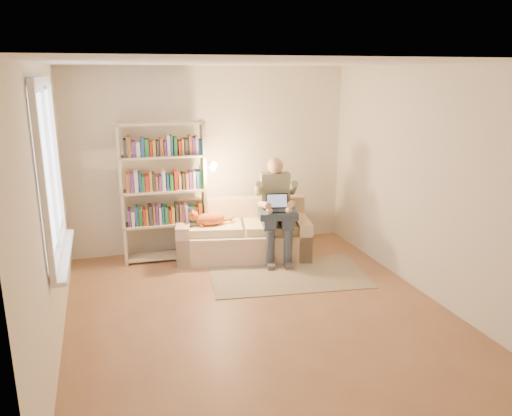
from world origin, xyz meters
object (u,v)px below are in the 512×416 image
object	(u,v)px
sofa	(243,236)
laptop	(277,206)
bookshelf	(164,185)
person	(276,204)
cat	(211,218)

from	to	relation	value
sofa	laptop	bearing A→B (deg)	-31.73
laptop	sofa	bearing A→B (deg)	148.27
bookshelf	person	bearing A→B (deg)	-12.06
person	bookshelf	bearing A→B (deg)	176.84
sofa	cat	size ratio (longest dim) A/B	3.19
cat	sofa	bearing A→B (deg)	14.78
person	cat	size ratio (longest dim) A/B	2.27
sofa	cat	world-z (taller)	sofa
sofa	laptop	distance (m)	0.72
person	laptop	distance (m)	0.13
person	laptop	world-z (taller)	person
person	cat	distance (m)	0.91
sofa	laptop	size ratio (longest dim) A/B	5.75
cat	laptop	bearing A→B (deg)	-10.18
sofa	cat	distance (m)	0.55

